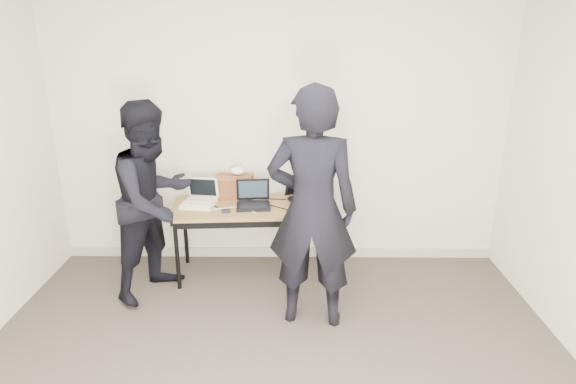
{
  "coord_description": "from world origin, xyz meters",
  "views": [
    {
      "loc": [
        0.14,
        -2.44,
        2.34
      ],
      "look_at": [
        0.1,
        1.6,
        0.95
      ],
      "focal_mm": 30.0,
      "sensor_mm": 36.0,
      "label": 1
    }
  ],
  "objects_px": {
    "laptop_right": "(306,194)",
    "person_observer": "(154,201)",
    "person_typist": "(312,210)",
    "laptop_center": "(253,200)",
    "equipment_box": "(316,193)",
    "leather_satchel": "(235,186)",
    "desk": "(251,212)",
    "laptop_beige": "(200,200)"
  },
  "relations": [
    {
      "from": "laptop_center",
      "to": "laptop_right",
      "type": "xyz_separation_m",
      "value": [
        0.51,
        0.17,
        0.0
      ]
    },
    {
      "from": "person_typist",
      "to": "laptop_right",
      "type": "bearing_deg",
      "value": -82.96
    },
    {
      "from": "leather_satchel",
      "to": "equipment_box",
      "type": "bearing_deg",
      "value": -0.17
    },
    {
      "from": "laptop_center",
      "to": "person_typist",
      "type": "height_order",
      "value": "person_typist"
    },
    {
      "from": "laptop_beige",
      "to": "laptop_right",
      "type": "height_order",
      "value": "laptop_right"
    },
    {
      "from": "laptop_beige",
      "to": "leather_satchel",
      "type": "height_order",
      "value": "leather_satchel"
    },
    {
      "from": "laptop_center",
      "to": "leather_satchel",
      "type": "distance_m",
      "value": 0.3
    },
    {
      "from": "desk",
      "to": "person_observer",
      "type": "distance_m",
      "value": 0.92
    },
    {
      "from": "leather_satchel",
      "to": "person_typist",
      "type": "height_order",
      "value": "person_typist"
    },
    {
      "from": "desk",
      "to": "laptop_right",
      "type": "relative_size",
      "value": 3.52
    },
    {
      "from": "desk",
      "to": "leather_satchel",
      "type": "distance_m",
      "value": 0.35
    },
    {
      "from": "leather_satchel",
      "to": "person_observer",
      "type": "relative_size",
      "value": 0.21
    },
    {
      "from": "equipment_box",
      "to": "desk",
      "type": "bearing_deg",
      "value": -163.04
    },
    {
      "from": "equipment_box",
      "to": "leather_satchel",
      "type": "bearing_deg",
      "value": 177.48
    },
    {
      "from": "person_typist",
      "to": "person_observer",
      "type": "relative_size",
      "value": 1.11
    },
    {
      "from": "laptop_right",
      "to": "person_observer",
      "type": "distance_m",
      "value": 1.45
    },
    {
      "from": "laptop_center",
      "to": "person_typist",
      "type": "distance_m",
      "value": 0.98
    },
    {
      "from": "laptop_right",
      "to": "leather_satchel",
      "type": "relative_size",
      "value": 1.19
    },
    {
      "from": "equipment_box",
      "to": "laptop_right",
      "type": "bearing_deg",
      "value": -173.94
    },
    {
      "from": "leather_satchel",
      "to": "equipment_box",
      "type": "xyz_separation_m",
      "value": [
        0.81,
        -0.04,
        -0.06
      ]
    },
    {
      "from": "laptop_beige",
      "to": "laptop_right",
      "type": "distance_m",
      "value": 1.03
    },
    {
      "from": "laptop_beige",
      "to": "leather_satchel",
      "type": "distance_m",
      "value": 0.38
    },
    {
      "from": "laptop_right",
      "to": "person_observer",
      "type": "height_order",
      "value": "person_observer"
    },
    {
      "from": "desk",
      "to": "person_typist",
      "type": "bearing_deg",
      "value": -58.62
    },
    {
      "from": "equipment_box",
      "to": "person_observer",
      "type": "height_order",
      "value": "person_observer"
    },
    {
      "from": "desk",
      "to": "laptop_center",
      "type": "distance_m",
      "value": 0.12
    },
    {
      "from": "person_observer",
      "to": "desk",
      "type": "bearing_deg",
      "value": -38.37
    },
    {
      "from": "leather_satchel",
      "to": "person_observer",
      "type": "bearing_deg",
      "value": -137.89
    },
    {
      "from": "laptop_beige",
      "to": "laptop_center",
      "type": "xyz_separation_m",
      "value": [
        0.52,
        -0.02,
        0.01
      ]
    },
    {
      "from": "laptop_beige",
      "to": "equipment_box",
      "type": "bearing_deg",
      "value": 16.33
    },
    {
      "from": "person_typist",
      "to": "person_observer",
      "type": "bearing_deg",
      "value": -12.99
    },
    {
      "from": "laptop_beige",
      "to": "equipment_box",
      "type": "height_order",
      "value": "laptop_beige"
    },
    {
      "from": "person_typist",
      "to": "laptop_center",
      "type": "bearing_deg",
      "value": -50.63
    },
    {
      "from": "desk",
      "to": "person_typist",
      "type": "relative_size",
      "value": 0.78
    },
    {
      "from": "leather_satchel",
      "to": "person_observer",
      "type": "height_order",
      "value": "person_observer"
    },
    {
      "from": "laptop_beige",
      "to": "person_observer",
      "type": "relative_size",
      "value": 0.19
    },
    {
      "from": "laptop_center",
      "to": "person_typist",
      "type": "relative_size",
      "value": 0.17
    },
    {
      "from": "laptop_beige",
      "to": "laptop_right",
      "type": "bearing_deg",
      "value": 16.53
    },
    {
      "from": "laptop_center",
      "to": "leather_satchel",
      "type": "bearing_deg",
      "value": 128.19
    },
    {
      "from": "laptop_right",
      "to": "person_typist",
      "type": "height_order",
      "value": "person_typist"
    },
    {
      "from": "person_observer",
      "to": "person_typist",
      "type": "bearing_deg",
      "value": -77.73
    },
    {
      "from": "person_observer",
      "to": "laptop_beige",
      "type": "bearing_deg",
      "value": -13.11
    }
  ]
}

